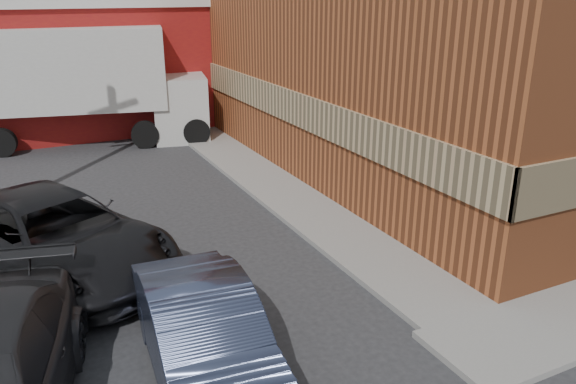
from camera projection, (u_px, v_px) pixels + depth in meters
name	position (u px, v px, depth m)	size (l,w,h in m)	color
ground	(435.00, 330.00, 9.89)	(90.00, 90.00, 0.00)	#28282B
brick_building	(468.00, 19.00, 19.41)	(14.25, 18.25, 9.36)	#A15029
sidewalk_west	(261.00, 177.00, 17.71)	(1.80, 18.00, 0.12)	gray
warehouse	(9.00, 62.00, 23.31)	(16.30, 8.30, 5.60)	maroon
sedan	(206.00, 338.00, 8.39)	(1.57, 4.51, 1.49)	#323953
suv_a	(55.00, 236.00, 11.61)	(2.80, 6.07, 1.69)	black
box_truck	(96.00, 78.00, 21.06)	(9.17, 4.43, 4.35)	silver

